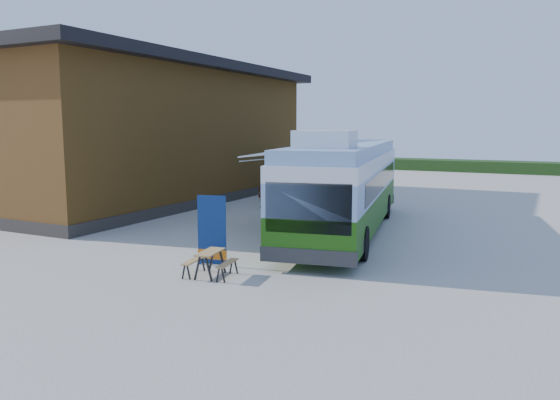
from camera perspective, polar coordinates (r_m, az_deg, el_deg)
The scene contains 10 objects.
ground at distance 17.37m, azimuth -6.52°, elevation -6.05°, with size 100.00×100.00×0.00m, color #BCB7AD.
barn at distance 31.17m, azimuth -12.88°, elevation 6.58°, with size 9.60×21.20×7.50m.
hedge at distance 52.27m, azimuth 25.09°, elevation 3.06°, with size 40.00×3.00×1.00m, color #264419.
bus at distance 21.15m, azimuth 6.86°, elevation 1.67°, with size 5.06×13.28×4.00m.
awning at distance 22.30m, azimuth 1.59°, elevation 4.59°, with size 3.77×5.22×0.56m.
banner at distance 16.32m, azimuth -7.12°, elevation -3.86°, with size 0.91×0.29×2.11m.
picnic_table at distance 15.22m, azimuth -7.32°, elevation -6.00°, with size 1.40×1.29×0.71m.
person_a at distance 27.59m, azimuth -1.66°, elevation 0.97°, with size 0.63×0.41×1.73m, color #999999.
person_b at distance 26.01m, azimuth 5.18°, elevation 0.41°, with size 0.79×0.62×1.63m, color #999999.
slurry_tanker at distance 31.62m, azimuth 3.04°, elevation 2.78°, with size 1.94×6.54×2.41m.
Camera 1 is at (9.23, -14.13, 4.14)m, focal length 35.00 mm.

